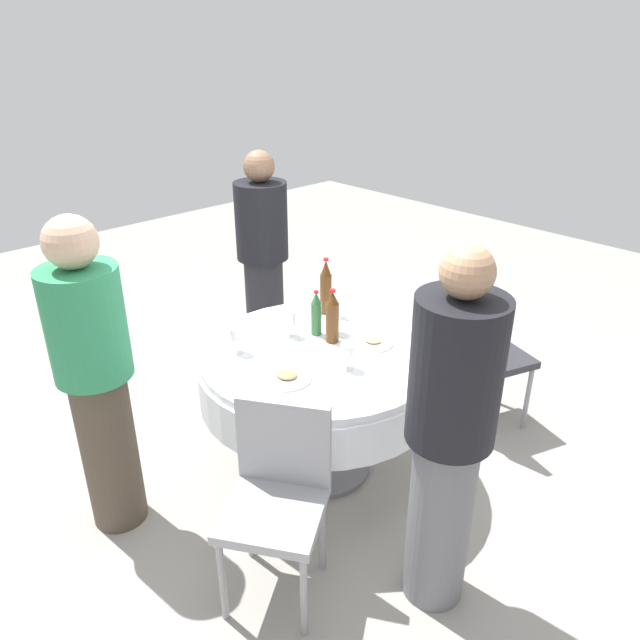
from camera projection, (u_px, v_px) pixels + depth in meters
ground_plane at (320, 466)px, 3.40m from camera, size 10.00×10.00×0.00m
dining_table at (320, 376)px, 3.14m from camera, size 1.25×1.25×0.74m
bottle_green_east at (316, 314)px, 3.19m from camera, size 0.06×0.06×0.25m
bottle_brown_mid at (326, 288)px, 3.42m from camera, size 0.06×0.06×0.33m
bottle_brown_north at (332, 318)px, 3.11m from camera, size 0.07×0.07×0.29m
wine_glass_west at (334, 314)px, 3.21m from camera, size 0.07×0.07×0.15m
wine_glass_far at (237, 334)px, 3.01m from camera, size 0.07×0.07×0.14m
wine_glass_front at (419, 344)px, 2.91m from camera, size 0.06×0.06×0.15m
wine_glass_inner at (348, 351)px, 2.87m from camera, size 0.07×0.07×0.13m
wine_glass_left at (289, 319)px, 3.18m from camera, size 0.07×0.07×0.14m
plate_left at (287, 377)px, 2.82m from camera, size 0.23×0.23×0.04m
plate_rear at (373, 342)px, 3.13m from camera, size 0.21×0.21×0.04m
knife_mid at (308, 354)px, 3.04m from camera, size 0.17×0.08×0.00m
fork_north at (262, 340)px, 3.18m from camera, size 0.13×0.15×0.00m
knife_west at (242, 367)px, 2.92m from camera, size 0.13×0.14×0.00m
person_east at (96, 376)px, 2.69m from camera, size 0.34×0.34×1.56m
person_mid at (449, 434)px, 2.29m from camera, size 0.34×0.34×1.59m
person_north at (263, 264)px, 4.01m from camera, size 0.34×0.34×1.55m
chair_front at (482, 349)px, 3.55m from camera, size 0.51×0.51×0.87m
chair_inner at (278, 487)px, 2.48m from camera, size 0.55×0.55×0.87m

